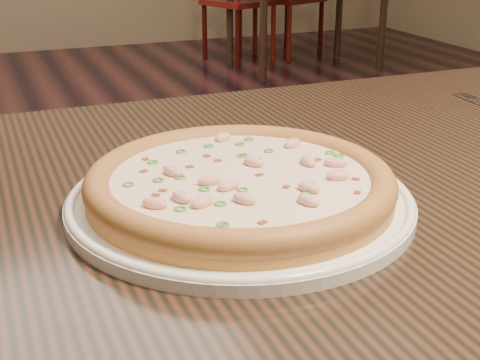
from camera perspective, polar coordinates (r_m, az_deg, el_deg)
name	(u,v)px	position (r m, az deg, el deg)	size (l,w,h in m)	color
hero_table	(316,251)	(0.82, 6.53, -6.01)	(1.20, 0.80, 0.75)	black
plate	(240,199)	(0.68, 0.00, -1.65)	(0.35, 0.35, 0.02)	white
pizza	(240,183)	(0.68, 0.01, -0.23)	(0.32, 0.32, 0.03)	#BE813D
chair_c	(233,1)	(5.01, -0.58, 15.00)	(0.54, 0.54, 0.95)	#4D0D0A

